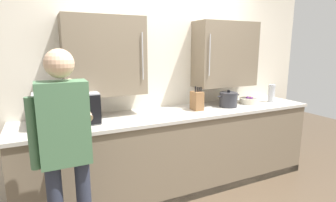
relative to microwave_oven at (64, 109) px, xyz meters
name	(u,v)px	position (x,y,z in m)	size (l,w,h in m)	color
back_wall_tiled	(166,74)	(1.22, 0.29, 0.25)	(4.31, 0.44, 2.52)	beige
counter_unit	(178,151)	(1.22, -0.04, -0.63)	(3.50, 0.69, 0.95)	#756651
microwave_oven	(64,109)	(0.00, 0.00, 0.00)	(0.59, 0.41, 0.30)	#B7BABF
fruit_bowl	(249,100)	(2.29, -0.03, -0.11)	(0.24, 0.24, 0.10)	beige
knife_block	(197,101)	(1.47, -0.05, -0.04)	(0.11, 0.15, 0.29)	brown
thermos_flask	(271,93)	(2.64, -0.08, -0.03)	(0.09, 0.09, 0.24)	#B7BABF
stock_pot	(228,99)	(1.92, -0.07, -0.06)	(0.32, 0.23, 0.21)	#2D2D33
person_figure	(65,144)	(-0.06, -0.73, -0.10)	(0.44, 0.55, 1.68)	#282D3D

